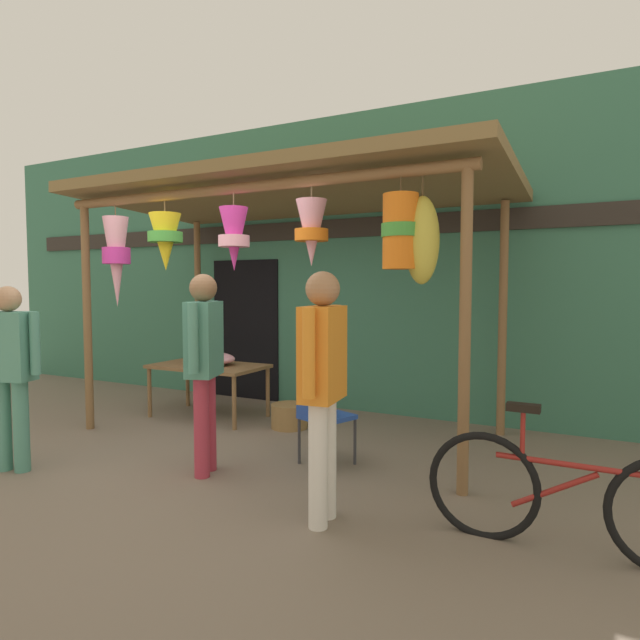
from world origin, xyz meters
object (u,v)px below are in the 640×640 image
at_px(display_table, 208,369).
at_px(wicker_basket_by_table, 289,416).
at_px(passerby_at_right, 323,375).
at_px(parked_bicycle, 571,498).
at_px(flower_heap_on_table, 210,358).
at_px(shopper_by_bananas, 10,363).
at_px(vendor_in_orange, 204,356).
at_px(folding_chair, 321,411).

xyz_separation_m(display_table, wicker_basket_by_table, (1.15, 0.02, -0.46)).
bearing_deg(wicker_basket_by_table, passerby_at_right, -54.18).
xyz_separation_m(wicker_basket_by_table, parked_bicycle, (2.98, -1.72, 0.21)).
bearing_deg(flower_heap_on_table, passerby_at_right, -37.76).
bearing_deg(shopper_by_bananas, wicker_basket_by_table, 58.56).
height_order(flower_heap_on_table, vendor_in_orange, vendor_in_orange).
relative_size(vendor_in_orange, shopper_by_bananas, 1.06).
height_order(folding_chair, shopper_by_bananas, shopper_by_bananas).
height_order(folding_chair, vendor_in_orange, vendor_in_orange).
bearing_deg(folding_chair, parked_bicycle, -19.31).
bearing_deg(vendor_in_orange, display_table, 128.24).
bearing_deg(wicker_basket_by_table, folding_chair, -47.38).
height_order(display_table, parked_bicycle, parked_bicycle).
bearing_deg(vendor_in_orange, parked_bicycle, -1.93).
distance_m(folding_chair, shopper_by_bananas, 2.75).
relative_size(folding_chair, wicker_basket_by_table, 2.00).
distance_m(vendor_in_orange, passerby_at_right, 1.40).
relative_size(display_table, folding_chair, 1.65).
height_order(parked_bicycle, passerby_at_right, passerby_at_right).
bearing_deg(shopper_by_bananas, passerby_at_right, 6.58).
relative_size(flower_heap_on_table, shopper_by_bananas, 0.42).
xyz_separation_m(folding_chair, vendor_in_orange, (-0.80, -0.63, 0.52)).
distance_m(flower_heap_on_table, parked_bicycle, 4.46).
relative_size(flower_heap_on_table, passerby_at_right, 0.40).
xyz_separation_m(parked_bicycle, passerby_at_right, (-1.53, -0.29, 0.68)).
relative_size(folding_chair, shopper_by_bananas, 0.52).
bearing_deg(vendor_in_orange, shopper_by_bananas, -154.96).
distance_m(flower_heap_on_table, vendor_in_orange, 2.05).
bearing_deg(flower_heap_on_table, parked_bicycle, -22.51).
relative_size(parked_bicycle, passerby_at_right, 1.02).
height_order(vendor_in_orange, passerby_at_right, vendor_in_orange).
relative_size(folding_chair, parked_bicycle, 0.48).
xyz_separation_m(flower_heap_on_table, folding_chair, (2.04, -0.98, -0.23)).
bearing_deg(parked_bicycle, vendor_in_orange, 178.07).
xyz_separation_m(display_table, shopper_by_bananas, (-0.28, -2.33, 0.36)).
distance_m(wicker_basket_by_table, parked_bicycle, 3.45).
bearing_deg(flower_heap_on_table, wicker_basket_by_table, 0.95).
bearing_deg(flower_heap_on_table, shopper_by_bananas, -97.64).
distance_m(shopper_by_bananas, passerby_at_right, 2.91).
distance_m(display_table, shopper_by_bananas, 2.37).
relative_size(display_table, parked_bicycle, 0.79).
bearing_deg(passerby_at_right, shopper_by_bananas, -173.42).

